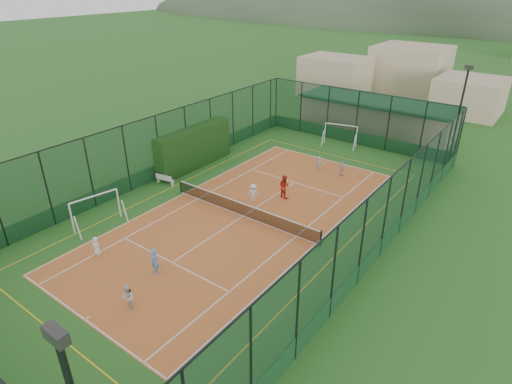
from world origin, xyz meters
TOP-DOWN VIEW (x-y plane):
  - ground at (0.00, 0.00)m, footprint 300.00×300.00m
  - court_slab at (0.00, 0.00)m, footprint 11.17×23.97m
  - tennis_net at (0.00, 0.00)m, footprint 11.67×0.12m
  - perimeter_fence at (0.00, 0.00)m, footprint 18.12×34.12m
  - floodlight_ne at (8.60, 16.60)m, footprint 0.60×0.26m
  - clubhouse at (0.00, 22.00)m, footprint 15.20×7.20m
  - hedge_left at (-8.30, 4.11)m, footprint 1.15×7.64m
  - white_bench at (-7.80, 0.34)m, footprint 1.51×0.67m
  - futsal_goal_near at (-6.80, -6.35)m, footprint 3.27×1.54m
  - futsal_goal_far at (-0.93, 15.84)m, footprint 3.17×1.57m
  - child_near_left at (-3.96, -8.39)m, footprint 0.59×0.40m
  - child_near_mid at (-0.03, -7.55)m, footprint 0.61×0.47m
  - child_near_right at (1.05, -10.17)m, footprint 0.82×0.77m
  - child_far_left at (-0.72, 2.07)m, footprint 0.98×0.76m
  - child_far_right at (2.32, 9.67)m, footprint 0.75×0.36m
  - child_far_back at (0.26, 9.67)m, footprint 1.07×0.39m
  - coach at (0.66, 3.88)m, footprint 0.96×0.83m
  - tennis_balls at (0.49, 1.49)m, footprint 3.35×1.65m

SIDE VIEW (x-z plane):
  - ground at x=0.00m, z-range 0.00..0.00m
  - court_slab at x=0.00m, z-range 0.00..0.01m
  - tennis_balls at x=0.49m, z-range 0.01..0.08m
  - white_bench at x=-7.80m, z-range 0.00..0.82m
  - tennis_net at x=0.00m, z-range 0.00..1.06m
  - child_far_back at x=0.26m, z-range 0.01..1.14m
  - child_near_left at x=-3.96m, z-range 0.01..1.17m
  - child_far_right at x=2.32m, z-range 0.01..1.25m
  - child_far_left at x=-0.72m, z-range 0.01..1.35m
  - child_near_right at x=1.05m, z-range 0.01..1.36m
  - child_near_mid at x=-0.03m, z-range 0.01..1.48m
  - coach at x=0.66m, z-range 0.01..1.71m
  - futsal_goal_far at x=-0.93m, z-range 0.00..1.97m
  - futsal_goal_near at x=-6.80m, z-range 0.00..2.03m
  - clubhouse at x=0.00m, z-range 0.00..3.15m
  - hedge_left at x=-8.30m, z-range 0.00..3.34m
  - perimeter_fence at x=0.00m, z-range 0.00..5.00m
  - floodlight_ne at x=8.60m, z-range 0.00..8.25m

